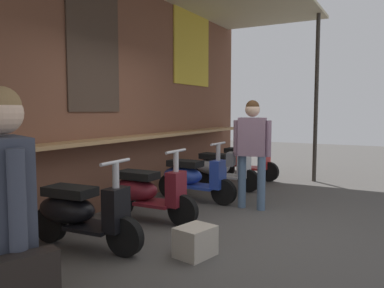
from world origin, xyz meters
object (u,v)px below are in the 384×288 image
(shopper_with_handbag, at_px, (7,213))
(scooter_red, at_px, (243,161))
(scooter_maroon, at_px, (145,191))
(shopper_browsing, at_px, (251,144))
(scooter_silver, at_px, (221,168))
(merchandise_crate, at_px, (195,241))
(scooter_black, at_px, (79,212))
(scooter_blue, at_px, (191,177))

(shopper_with_handbag, bearing_deg, scooter_red, 33.51)
(scooter_maroon, bearing_deg, shopper_browsing, 50.17)
(scooter_silver, xyz_separation_m, merchandise_crate, (-3.19, -1.20, -0.24))
(shopper_with_handbag, bearing_deg, merchandise_crate, 24.08)
(scooter_silver, bearing_deg, shopper_with_handbag, -73.03)
(scooter_silver, bearing_deg, scooter_maroon, -86.38)
(scooter_black, xyz_separation_m, shopper_with_handbag, (-1.71, -1.25, 0.56))
(scooter_maroon, relative_size, scooter_silver, 1.00)
(scooter_maroon, relative_size, merchandise_crate, 3.72)
(scooter_silver, bearing_deg, merchandise_crate, -65.81)
(scooter_blue, height_order, shopper_with_handbag, shopper_with_handbag)
(scooter_black, bearing_deg, shopper_with_handbag, -57.73)
(scooter_blue, distance_m, merchandise_crate, 2.40)
(scooter_silver, relative_size, shopper_with_handbag, 0.89)
(scooter_blue, relative_size, shopper_browsing, 0.87)
(shopper_with_handbag, bearing_deg, scooter_silver, 35.85)
(scooter_black, relative_size, shopper_with_handbag, 0.89)
(shopper_browsing, bearing_deg, merchandise_crate, -6.44)
(scooter_black, xyz_separation_m, scooter_maroon, (1.18, 0.00, 0.00))
(scooter_black, relative_size, merchandise_crate, 3.73)
(scooter_black, height_order, shopper_browsing, shopper_browsing)
(merchandise_crate, bearing_deg, scooter_red, 15.39)
(scooter_maroon, relative_size, shopper_browsing, 0.87)
(scooter_maroon, relative_size, scooter_blue, 1.00)
(scooter_blue, bearing_deg, scooter_maroon, -88.44)
(shopper_with_handbag, relative_size, shopper_browsing, 0.98)
(scooter_maroon, bearing_deg, scooter_blue, 89.18)
(scooter_maroon, xyz_separation_m, scooter_red, (3.55, -0.00, 0.00))
(shopper_browsing, bearing_deg, scooter_silver, -149.81)
(shopper_with_handbag, bearing_deg, shopper_browsing, 25.79)
(scooter_black, relative_size, shopper_browsing, 0.87)
(shopper_browsing, distance_m, merchandise_crate, 2.21)
(scooter_maroon, relative_size, scooter_red, 1.00)
(scooter_blue, relative_size, scooter_silver, 1.00)
(scooter_silver, distance_m, merchandise_crate, 3.41)
(scooter_red, bearing_deg, scooter_blue, -87.38)
(shopper_with_handbag, xyz_separation_m, shopper_browsing, (4.14, 0.24, 0.02))
(scooter_black, distance_m, shopper_with_handbag, 2.19)
(scooter_black, height_order, scooter_red, same)
(scooter_maroon, bearing_deg, scooter_silver, 89.18)
(scooter_blue, height_order, scooter_red, same)
(shopper_with_handbag, bearing_deg, scooter_black, 58.76)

